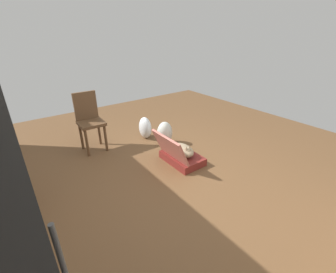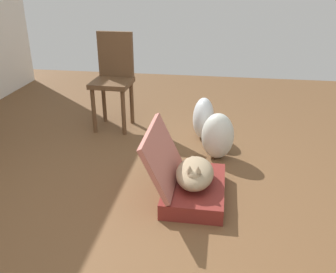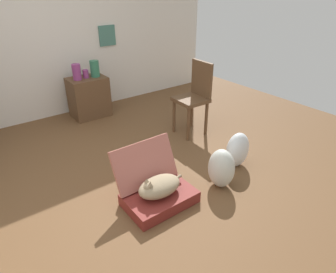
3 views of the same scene
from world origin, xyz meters
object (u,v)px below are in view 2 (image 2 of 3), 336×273
Objects in this scene: suitcase_base at (194,190)px; plastic_bag_white at (218,136)px; cat at (195,173)px; plastic_bag_clear at (203,118)px; chair at (114,77)px.

plastic_bag_white is (0.68, -0.15, 0.15)m from suitcase_base.
plastic_bag_clear reaches higher than cat.
plastic_bag_white is at bearing -12.13° from cat.
plastic_bag_clear is at bearing -9.28° from chair.
plastic_bag_clear is 1.05m from chair.
plastic_bag_white is at bearing -26.99° from chair.
chair is at bearing 37.00° from cat.
plastic_bag_white is 1.01× the size of plastic_bag_clear.
suitcase_base is 1.12m from plastic_bag_clear.
suitcase_base is 1.57× the size of plastic_bag_clear.
plastic_bag_white reaches higher than suitcase_base.
plastic_bag_white is (0.69, -0.15, 0.01)m from cat.
plastic_bag_white is at bearing -12.20° from suitcase_base.
chair is (1.30, 0.98, 0.49)m from suitcase_base.
suitcase_base is at bearing 167.80° from plastic_bag_white.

